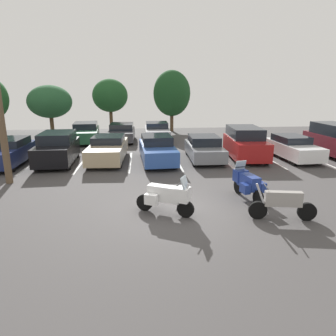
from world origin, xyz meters
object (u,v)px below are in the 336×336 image
Objects in this scene: car_black at (57,148)px; car_far_silver at (157,132)px; motorcycle_touring at (167,196)px; car_far_green at (86,133)px; motorcycle_second at (247,183)px; car_white at (293,148)px; car_far_charcoal at (122,133)px; car_grey at (204,148)px; car_navy at (8,152)px; car_maroon at (336,141)px; car_tan at (108,149)px; car_red at (245,143)px; car_blue at (157,150)px; motorcycle_third at (282,203)px.

car_black is 0.99× the size of car_far_silver.
car_far_green is (-5.20, 14.71, 0.08)m from motorcycle_touring.
motorcycle_second is at bearing -57.76° from car_far_green.
car_white is 12.89m from car_far_charcoal.
car_grey is 5.43m from car_white.
car_navy is 11.18m from car_far_silver.
car_white is 0.90× the size of car_maroon.
car_far_silver reaches higher than motorcycle_touring.
car_white is at bearing 51.84° from motorcycle_second.
car_red is (8.30, -0.11, 0.24)m from car_tan.
car_blue is 7.05m from car_far_silver.
car_navy is at bearing 150.95° from motorcycle_second.
motorcycle_third is at bearing -118.24° from car_white.
motorcycle_second is at bearing -48.55° from car_tan.
car_grey is (2.92, 7.97, 0.03)m from motorcycle_touring.
car_maroon is (14.15, -0.13, 0.30)m from car_tan.
car_maroon is at bearing 40.16° from motorcycle_second.
car_red is (11.13, 0.23, 0.08)m from car_black.
car_far_green is at bearing 126.52° from car_blue.
car_navy is 0.93× the size of car_far_green.
car_red is at bearing -40.78° from car_far_charcoal.
car_black reaches higher than motorcycle_second.
motorcycle_third is 9.16m from car_blue.
car_far_charcoal is at bearing 86.27° from car_tan.
car_navy reaches higher than car_grey.
motorcycle_touring is at bearing 168.25° from motorcycle_third.
car_blue is at bearing -2.39° from car_black.
car_red is 0.90× the size of car_maroon.
motorcycle_touring is 0.42× the size of car_blue.
car_far_green is 2.83m from car_far_charcoal.
car_grey reaches higher than motorcycle_second.
motorcycle_touring is 0.45× the size of car_red.
car_black is at bearing -114.96° from car_far_charcoal.
motorcycle_second is 13.68m from car_far_silver.
car_grey is at bearing -179.56° from car_maroon.
car_grey is (8.57, 0.15, -0.18)m from car_black.
car_far_silver is at bearing -4.26° from car_far_charcoal.
car_tan reaches higher than car_far_charcoal.
car_far_charcoal is at bearing 153.62° from car_maroon.
motorcycle_third is at bearing -66.06° from car_blue.
car_red is at bearing 1.18° from car_black.
car_far_green reaches higher than motorcycle_second.
car_far_charcoal is (3.26, 7.01, -0.18)m from car_black.
car_black is at bearing -179.28° from car_maroon.
car_far_green is at bearing 120.12° from motorcycle_third.
car_grey reaches higher than motorcycle_third.
car_red is at bearing 79.16° from motorcycle_third.
car_tan is 2.95m from car_blue.
car_black is 0.90× the size of car_far_green.
car_grey is at bearing 1.32° from car_navy.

